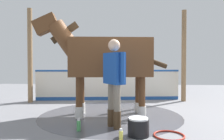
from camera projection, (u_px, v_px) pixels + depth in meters
ground_plane at (122, 113)px, 5.62m from camera, size 16.00×16.00×0.02m
wet_patch at (110, 115)px, 5.36m from camera, size 3.52×3.52×0.00m
barrier_wall at (108, 86)px, 7.67m from camera, size 0.64×5.08×1.08m
roof_post_near at (30, 56)px, 7.17m from camera, size 0.16×0.16×3.14m
roof_post_far at (184, 56)px, 7.41m from camera, size 0.16×0.16×3.14m
horse at (106, 58)px, 5.32m from camera, size 1.13×3.33×2.53m
handler at (114, 76)px, 4.30m from camera, size 0.59×0.48×1.78m
wash_bucket at (138, 127)px, 3.80m from camera, size 0.38×0.38×0.33m
bottle_shampoo at (121, 136)px, 3.51m from camera, size 0.06×0.06×0.22m
bottle_spray at (79, 125)px, 4.10m from camera, size 0.08×0.08×0.24m
hose_coil at (169, 135)px, 3.79m from camera, size 0.55×0.55×0.03m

